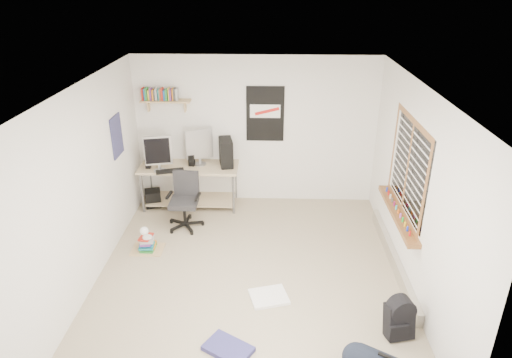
{
  "coord_description": "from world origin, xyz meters",
  "views": [
    {
      "loc": [
        0.26,
        -5.0,
        3.66
      ],
      "look_at": [
        0.06,
        0.47,
        1.18
      ],
      "focal_mm": 32.0,
      "sensor_mm": 36.0,
      "label": 1
    }
  ],
  "objects_px": {
    "desk": "(191,185)",
    "backpack": "(399,321)",
    "book_stack": "(147,241)",
    "office_chair": "(184,199)"
  },
  "relations": [
    {
      "from": "desk",
      "to": "backpack",
      "type": "bearing_deg",
      "value": -67.31
    },
    {
      "from": "backpack",
      "to": "desk",
      "type": "bearing_deg",
      "value": 119.58
    },
    {
      "from": "backpack",
      "to": "book_stack",
      "type": "distance_m",
      "value": 3.56
    },
    {
      "from": "backpack",
      "to": "book_stack",
      "type": "bearing_deg",
      "value": 140.48
    },
    {
      "from": "desk",
      "to": "office_chair",
      "type": "xyz_separation_m",
      "value": [
        0.03,
        -0.76,
        0.12
      ]
    },
    {
      "from": "desk",
      "to": "office_chair",
      "type": "height_order",
      "value": "office_chair"
    },
    {
      "from": "office_chair",
      "to": "book_stack",
      "type": "bearing_deg",
      "value": -117.05
    },
    {
      "from": "desk",
      "to": "office_chair",
      "type": "distance_m",
      "value": 0.77
    },
    {
      "from": "backpack",
      "to": "book_stack",
      "type": "height_order",
      "value": "backpack"
    },
    {
      "from": "desk",
      "to": "book_stack",
      "type": "bearing_deg",
      "value": -125.66
    }
  ]
}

